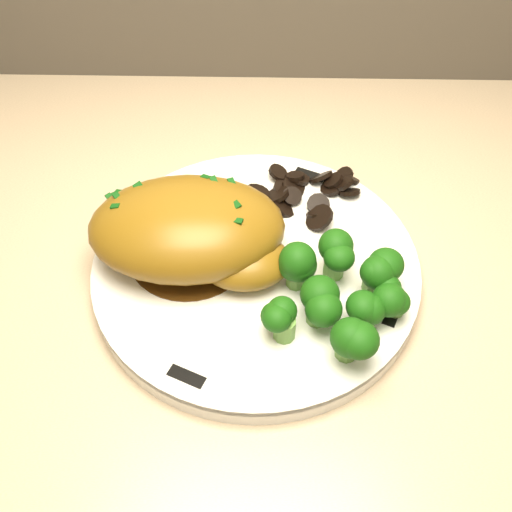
{
  "coord_description": "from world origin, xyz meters",
  "views": [
    {
      "loc": [
        -0.28,
        1.31,
        1.29
      ],
      "look_at": [
        -0.28,
        1.67,
        0.86
      ],
      "focal_mm": 45.0,
      "sensor_mm": 36.0,
      "label": 1
    }
  ],
  "objects_px": {
    "counter": "(495,464)",
    "plate": "(256,270)",
    "chicken_breast": "(194,232)",
    "broccoli_florets": "(341,294)"
  },
  "relations": [
    {
      "from": "counter",
      "to": "plate",
      "type": "bearing_deg",
      "value": -179.57
    },
    {
      "from": "chicken_breast",
      "to": "counter",
      "type": "bearing_deg",
      "value": -3.58
    },
    {
      "from": "plate",
      "to": "broccoli_florets",
      "type": "distance_m",
      "value": 0.09
    },
    {
      "from": "counter",
      "to": "chicken_breast",
      "type": "distance_m",
      "value": 0.61
    },
    {
      "from": "counter",
      "to": "broccoli_florets",
      "type": "bearing_deg",
      "value": -168.75
    },
    {
      "from": "broccoli_florets",
      "to": "chicken_breast",
      "type": "bearing_deg",
      "value": 154.81
    },
    {
      "from": "counter",
      "to": "chicken_breast",
      "type": "xyz_separation_m",
      "value": [
        -0.39,
        0.0,
        0.47
      ]
    },
    {
      "from": "plate",
      "to": "broccoli_florets",
      "type": "height_order",
      "value": "broccoli_florets"
    },
    {
      "from": "chicken_breast",
      "to": "broccoli_florets",
      "type": "relative_size",
      "value": 1.5
    },
    {
      "from": "plate",
      "to": "chicken_breast",
      "type": "height_order",
      "value": "chicken_breast"
    }
  ]
}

